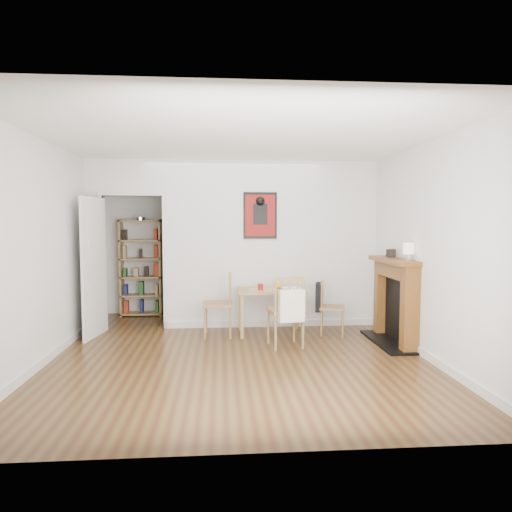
{
  "coord_description": "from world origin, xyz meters",
  "views": [
    {
      "loc": [
        -0.21,
        -5.72,
        1.64
      ],
      "look_at": [
        0.28,
        0.6,
        1.18
      ],
      "focal_mm": 32.0,
      "sensor_mm": 36.0,
      "label": 1
    }
  ],
  "objects": [
    {
      "name": "mantel_lamp",
      "position": [
        2.17,
        -0.12,
        1.3
      ],
      "size": [
        0.14,
        0.14,
        0.23
      ],
      "color": "silver",
      "rests_on": "fireplace"
    },
    {
      "name": "ground",
      "position": [
        0.0,
        0.0,
        0.0
      ],
      "size": [
        5.2,
        5.2,
        0.0
      ],
      "primitive_type": "plane",
      "color": "#523A1A",
      "rests_on": "ground"
    },
    {
      "name": "orange_fruit",
      "position": [
        0.65,
        0.95,
        0.71
      ],
      "size": [
        0.08,
        0.08,
        0.08
      ],
      "primitive_type": "sphere",
      "color": "#FFA00D",
      "rests_on": "dining_table"
    },
    {
      "name": "bookshelf",
      "position": [
        -1.62,
        2.4,
        0.84
      ],
      "size": [
        0.72,
        0.29,
        1.71
      ],
      "color": "#A17B4B",
      "rests_on": "ground"
    },
    {
      "name": "placemat",
      "position": [
        0.4,
        0.88,
        0.67
      ],
      "size": [
        0.44,
        0.35,
        0.0
      ],
      "primitive_type": "cube",
      "rotation": [
        0.0,
        0.0,
        -0.09
      ],
      "color": "beige",
      "rests_on": "dining_table"
    },
    {
      "name": "room_shell",
      "position": [
        0.1,
        1.34,
        1.3
      ],
      "size": [
        5.2,
        5.2,
        5.2
      ],
      "color": "silver",
      "rests_on": "ground"
    },
    {
      "name": "chair_right",
      "position": [
        1.4,
        0.78,
        0.41
      ],
      "size": [
        0.52,
        0.48,
        0.78
      ],
      "color": "olive",
      "rests_on": "ground"
    },
    {
      "name": "ceramic_jar_a",
      "position": [
        2.16,
        0.41,
        1.22
      ],
      "size": [
        0.1,
        0.1,
        0.12
      ],
      "primitive_type": "cylinder",
      "color": "black",
      "rests_on": "fireplace"
    },
    {
      "name": "fireplace",
      "position": [
        2.16,
        0.25,
        0.62
      ],
      "size": [
        0.45,
        1.25,
        1.16
      ],
      "color": "brown",
      "rests_on": "ground"
    },
    {
      "name": "chair_front",
      "position": [
        0.64,
        0.17,
        0.48
      ],
      "size": [
        0.54,
        0.6,
        0.95
      ],
      "color": "olive",
      "rests_on": "ground"
    },
    {
      "name": "notebook",
      "position": [
        0.83,
        0.97,
        0.67
      ],
      "size": [
        0.3,
        0.24,
        0.01
      ],
      "primitive_type": "cube",
      "rotation": [
        0.0,
        0.0,
        0.15
      ],
      "color": "white",
      "rests_on": "dining_table"
    },
    {
      "name": "ceramic_jar_b",
      "position": [
        2.18,
        0.58,
        1.21
      ],
      "size": [
        0.08,
        0.08,
        0.1
      ],
      "primitive_type": "cylinder",
      "color": "black",
      "rests_on": "fireplace"
    },
    {
      "name": "dining_table",
      "position": [
        0.52,
        0.88,
        0.58
      ],
      "size": [
        0.97,
        0.62,
        0.66
      ],
      "color": "#A17B4B",
      "rests_on": "ground"
    },
    {
      "name": "chair_left",
      "position": [
        -0.26,
        0.8,
        0.46
      ],
      "size": [
        0.47,
        0.47,
        0.92
      ],
      "color": "olive",
      "rests_on": "ground"
    },
    {
      "name": "red_glass",
      "position": [
        0.36,
        0.77,
        0.71
      ],
      "size": [
        0.08,
        0.08,
        0.1
      ],
      "primitive_type": "cylinder",
      "color": "maroon",
      "rests_on": "dining_table"
    }
  ]
}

